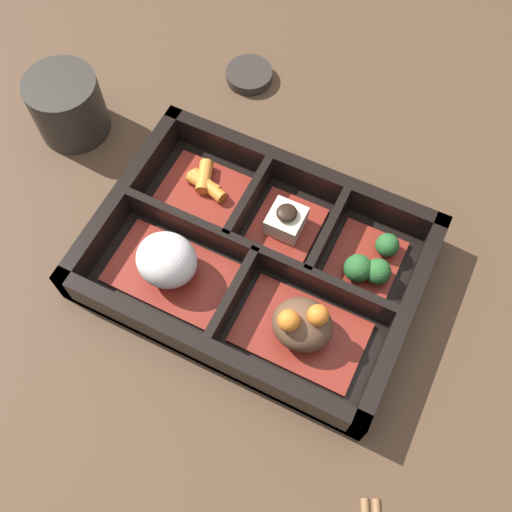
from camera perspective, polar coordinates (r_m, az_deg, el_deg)
name	(u,v)px	position (r m, az deg, el deg)	size (l,w,h in m)	color
ground_plane	(256,267)	(0.58, 0.00, -1.09)	(3.00, 3.00, 0.00)	#4C3523
bento_base	(256,265)	(0.57, 0.00, -0.88)	(0.30, 0.22, 0.01)	black
bento_rim	(258,256)	(0.56, 0.15, -0.01)	(0.30, 0.22, 0.04)	black
bowl_stew	(302,326)	(0.53, 4.39, -6.70)	(0.11, 0.07, 0.06)	maroon
bowl_rice	(167,263)	(0.55, -8.43, -0.68)	(0.11, 0.07, 0.06)	maroon
bowl_greens	(372,261)	(0.57, 10.95, -0.43)	(0.06, 0.07, 0.03)	maroon
bowl_tofu	(286,223)	(0.58, 2.86, 3.13)	(0.06, 0.07, 0.03)	maroon
bowl_carrots	(203,188)	(0.61, -5.03, 6.46)	(0.08, 0.07, 0.02)	maroon
tea_cup	(67,105)	(0.67, -17.53, 13.55)	(0.08, 0.08, 0.07)	#2D2823
sauce_dish	(249,75)	(0.71, -0.64, 16.88)	(0.05, 0.05, 0.01)	#2D2823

